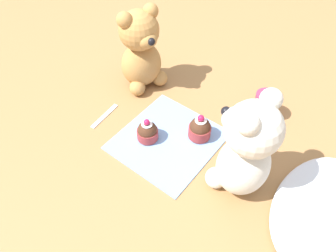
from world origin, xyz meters
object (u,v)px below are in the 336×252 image
at_px(cupcake_near_cream_bear, 200,129).
at_px(cupcake_near_tan_bear, 147,132).
at_px(teaspoon, 105,116).
at_px(teddy_bear_cream, 247,148).
at_px(teddy_bear_tan, 141,50).
at_px(juice_glass, 264,106).

xyz_separation_m(cupcake_near_cream_bear, cupcake_near_tan_bear, (0.09, -0.10, -0.00)).
relative_size(cupcake_near_cream_bear, teaspoon, 0.71).
bearing_deg(cupcake_near_cream_bear, teaspoon, -68.14).
height_order(teddy_bear_cream, teddy_bear_tan, teddy_bear_cream).
distance_m(teddy_bear_cream, cupcake_near_cream_bear, 0.18).
bearing_deg(teddy_bear_tan, juice_glass, -56.48).
height_order(teddy_bear_tan, teaspoon, teddy_bear_tan).
relative_size(teddy_bear_tan, juice_glass, 3.10).
xyz_separation_m(cupcake_near_tan_bear, juice_glass, (-0.25, 0.19, 0.01)).
relative_size(cupcake_near_tan_bear, teaspoon, 0.64).
distance_m(cupcake_near_cream_bear, juice_glass, 0.19).
bearing_deg(teddy_bear_tan, teddy_bear_cream, -89.41).
xyz_separation_m(cupcake_near_tan_bear, teaspoon, (0.01, -0.14, -0.03)).
distance_m(teddy_bear_tan, cupcake_near_cream_bear, 0.27).
distance_m(cupcake_near_cream_bear, cupcake_near_tan_bear, 0.13).
distance_m(cupcake_near_tan_bear, teaspoon, 0.15).
xyz_separation_m(teddy_bear_tan, cupcake_near_tan_bear, (0.16, 0.15, -0.09)).
bearing_deg(teddy_bear_cream, teddy_bear_tan, -104.70).
bearing_deg(teddy_bear_cream, juice_glass, -163.58).
height_order(teddy_bear_tan, cupcake_near_cream_bear, teddy_bear_tan).
relative_size(teddy_bear_tan, teaspoon, 2.36).
bearing_deg(cupcake_near_tan_bear, juice_glass, 142.74).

